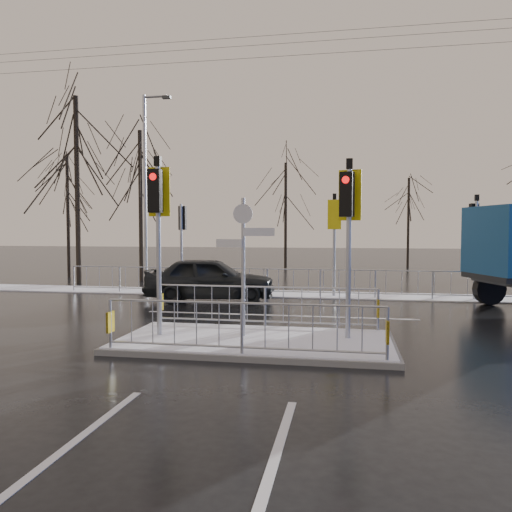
# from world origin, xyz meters

# --- Properties ---
(ground) EXTENTS (120.00, 120.00, 0.00)m
(ground) POSITION_xyz_m (0.00, 0.00, 0.00)
(ground) COLOR black
(ground) RESTS_ON ground
(snow_verge) EXTENTS (30.00, 2.00, 0.04)m
(snow_verge) POSITION_xyz_m (0.00, 8.60, 0.02)
(snow_verge) COLOR white
(snow_verge) RESTS_ON ground
(lane_markings) EXTENTS (8.00, 11.38, 0.01)m
(lane_markings) POSITION_xyz_m (0.00, -0.33, 0.00)
(lane_markings) COLOR silver
(lane_markings) RESTS_ON ground
(traffic_island) EXTENTS (6.00, 3.04, 4.15)m
(traffic_island) POSITION_xyz_m (-0.01, 0.01, 0.39)
(traffic_island) COLOR slate
(traffic_island) RESTS_ON ground
(far_kerb_fixtures) EXTENTS (18.00, 0.65, 3.83)m
(far_kerb_fixtures) POSITION_xyz_m (0.29, 8.09, 1.02)
(far_kerb_fixtures) COLOR #9CA1AA
(far_kerb_fixtures) RESTS_ON ground
(car_far_lane) EXTENTS (4.81, 2.52, 1.56)m
(car_far_lane) POSITION_xyz_m (-2.80, 6.43, 0.78)
(car_far_lane) COLOR black
(car_far_lane) RESTS_ON ground
(tree_near_a) EXTENTS (4.75, 4.75, 8.97)m
(tree_near_a) POSITION_xyz_m (-10.50, 11.00, 6.11)
(tree_near_a) COLOR black
(tree_near_a) RESTS_ON ground
(tree_near_b) EXTENTS (4.00, 4.00, 7.55)m
(tree_near_b) POSITION_xyz_m (-8.00, 12.50, 5.15)
(tree_near_b) COLOR black
(tree_near_b) RESTS_ON ground
(tree_near_c) EXTENTS (3.50, 3.50, 6.61)m
(tree_near_c) POSITION_xyz_m (-12.50, 13.50, 4.50)
(tree_near_c) COLOR black
(tree_near_c) RESTS_ON ground
(tree_far_a) EXTENTS (3.75, 3.75, 7.08)m
(tree_far_a) POSITION_xyz_m (-2.00, 22.00, 4.82)
(tree_far_a) COLOR black
(tree_far_a) RESTS_ON ground
(tree_far_b) EXTENTS (3.25, 3.25, 6.14)m
(tree_far_b) POSITION_xyz_m (6.00, 24.00, 4.18)
(tree_far_b) COLOR black
(tree_far_b) RESTS_ON ground
(street_lamp_left) EXTENTS (1.25, 0.18, 8.20)m
(street_lamp_left) POSITION_xyz_m (-6.43, 9.50, 4.49)
(street_lamp_left) COLOR #9CA1AA
(street_lamp_left) RESTS_ON ground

